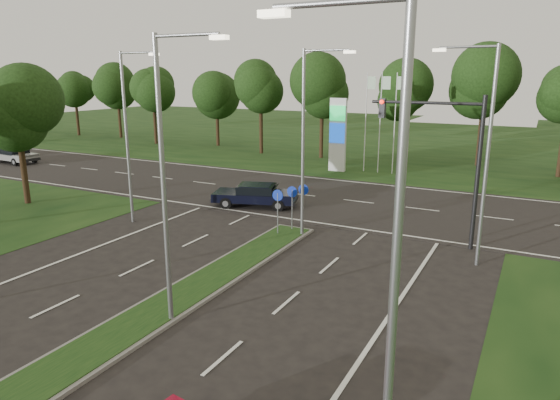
% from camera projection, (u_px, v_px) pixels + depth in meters
% --- Properties ---
extents(verge_far, '(160.00, 50.00, 0.02)m').
position_uv_depth(verge_far, '(437.00, 143.00, 58.72)').
color(verge_far, black).
rests_on(verge_far, ground).
extents(cross_road, '(160.00, 12.00, 0.02)m').
position_uv_depth(cross_road, '(344.00, 200.00, 32.10)').
color(cross_road, black).
rests_on(cross_road, ground).
extents(median_kerb, '(2.00, 26.00, 0.12)m').
position_uv_depth(median_kerb, '(107.00, 343.00, 14.92)').
color(median_kerb, slate).
rests_on(median_kerb, ground).
extents(streetlight_median_near, '(2.53, 0.22, 9.00)m').
position_uv_depth(streetlight_median_near, '(168.00, 170.00, 14.96)').
color(streetlight_median_near, gray).
rests_on(streetlight_median_near, ground).
extents(streetlight_median_far, '(2.53, 0.22, 9.00)m').
position_uv_depth(streetlight_median_far, '(307.00, 135.00, 23.54)').
color(streetlight_median_far, gray).
rests_on(streetlight_median_far, ground).
extents(streetlight_left_far, '(2.53, 0.22, 9.00)m').
position_uv_depth(streetlight_left_far, '(129.00, 129.00, 26.01)').
color(streetlight_left_far, gray).
rests_on(streetlight_left_far, ground).
extents(streetlight_right_far, '(2.53, 0.22, 9.00)m').
position_uv_depth(streetlight_right_far, '(483.00, 146.00, 20.03)').
color(streetlight_right_far, gray).
rests_on(streetlight_right_far, ground).
extents(streetlight_right_near, '(2.53, 0.22, 9.00)m').
position_uv_depth(streetlight_right_near, '(384.00, 252.00, 8.01)').
color(streetlight_right_near, gray).
rests_on(streetlight_right_near, ground).
extents(traffic_signal, '(5.10, 0.42, 7.00)m').
position_uv_depth(traffic_signal, '(449.00, 147.00, 22.57)').
color(traffic_signal, black).
rests_on(traffic_signal, ground).
extents(median_signs, '(1.16, 1.76, 2.38)m').
position_uv_depth(median_signs, '(291.00, 200.00, 25.16)').
color(median_signs, gray).
rests_on(median_signs, ground).
extents(gas_pylon, '(5.80, 1.26, 8.00)m').
position_uv_depth(gas_pylon, '(340.00, 133.00, 40.80)').
color(gas_pylon, silver).
rests_on(gas_pylon, ground).
extents(tree_left_far, '(5.20, 5.20, 8.86)m').
position_uv_depth(tree_left_far, '(8.00, 104.00, 30.03)').
color(tree_left_far, black).
rests_on(tree_left_far, ground).
extents(treeline_far, '(6.00, 6.00, 9.90)m').
position_uv_depth(treeline_far, '(411.00, 86.00, 44.07)').
color(treeline_far, black).
rests_on(treeline_far, ground).
extents(navy_sedan, '(5.36, 3.50, 1.37)m').
position_uv_depth(navy_sedan, '(255.00, 195.00, 30.40)').
color(navy_sedan, black).
rests_on(navy_sedan, ground).
extents(far_car_a, '(4.79, 2.28, 1.35)m').
position_uv_depth(far_car_a, '(14.00, 155.00, 45.34)').
color(far_car_a, gray).
rests_on(far_car_a, ground).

